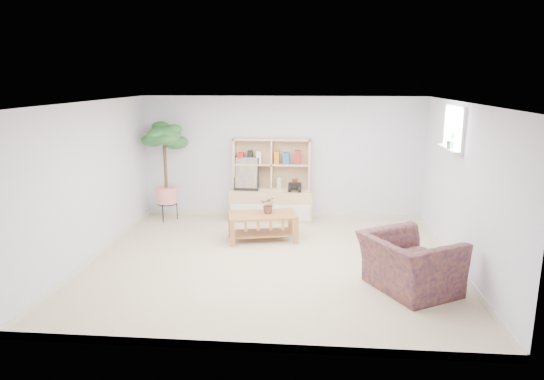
# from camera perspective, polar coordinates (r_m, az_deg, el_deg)

# --- Properties ---
(floor) EXTENTS (5.50, 5.00, 0.01)m
(floor) POSITION_cam_1_polar(r_m,az_deg,el_deg) (7.48, -0.11, -8.42)
(floor) COLOR #C6B484
(floor) RESTS_ON ground
(ceiling) EXTENTS (5.50, 5.00, 0.01)m
(ceiling) POSITION_cam_1_polar(r_m,az_deg,el_deg) (6.97, -0.11, 10.29)
(ceiling) COLOR white
(ceiling) RESTS_ON walls
(walls) EXTENTS (5.51, 5.01, 2.40)m
(walls) POSITION_cam_1_polar(r_m,az_deg,el_deg) (7.13, -0.11, 0.60)
(walls) COLOR white
(walls) RESTS_ON floor
(baseboard) EXTENTS (5.50, 5.00, 0.10)m
(baseboard) POSITION_cam_1_polar(r_m,az_deg,el_deg) (7.46, -0.11, -8.06)
(baseboard) COLOR silver
(baseboard) RESTS_ON floor
(window) EXTENTS (0.10, 0.98, 0.68)m
(window) POSITION_cam_1_polar(r_m,az_deg,el_deg) (7.86, 20.69, 6.84)
(window) COLOR #C8E4FF
(window) RESTS_ON walls
(window_sill) EXTENTS (0.14, 1.00, 0.04)m
(window_sill) POSITION_cam_1_polar(r_m,az_deg,el_deg) (7.88, 20.09, 4.55)
(window_sill) COLOR silver
(window_sill) RESTS_ON walls
(storage_unit) EXTENTS (1.60, 0.54, 1.60)m
(storage_unit) POSITION_cam_1_polar(r_m,az_deg,el_deg) (9.41, -0.07, 1.16)
(storage_unit) COLOR beige
(storage_unit) RESTS_ON floor
(poster) EXTENTS (0.48, 0.13, 0.66)m
(poster) POSITION_cam_1_polar(r_m,az_deg,el_deg) (9.39, -3.02, 1.95)
(poster) COLOR gold
(poster) RESTS_ON storage_unit
(toy_truck) EXTENTS (0.36, 0.25, 0.19)m
(toy_truck) POSITION_cam_1_polar(r_m,az_deg,el_deg) (9.34, 2.70, 0.39)
(toy_truck) COLOR black
(toy_truck) RESTS_ON storage_unit
(coffee_table) EXTENTS (1.25, 0.86, 0.47)m
(coffee_table) POSITION_cam_1_polar(r_m,az_deg,el_deg) (8.36, -1.13, -4.38)
(coffee_table) COLOR #B36B32
(coffee_table) RESTS_ON floor
(table_plant) EXTENTS (0.30, 0.27, 0.30)m
(table_plant) POSITION_cam_1_polar(r_m,az_deg,el_deg) (8.30, -0.39, -1.75)
(table_plant) COLOR #175925
(table_plant) RESTS_ON coffee_table
(floor_tree) EXTENTS (0.89, 0.89, 1.93)m
(floor_tree) POSITION_cam_1_polar(r_m,az_deg,el_deg) (9.58, -12.41, 2.08)
(floor_tree) COLOR #2A6A30
(floor_tree) RESTS_ON floor
(armchair) EXTENTS (1.42, 1.48, 0.84)m
(armchair) POSITION_cam_1_polar(r_m,az_deg,el_deg) (6.64, 15.88, -7.88)
(armchair) COLOR #121035
(armchair) RESTS_ON floor
(sill_plant) EXTENTS (0.15, 0.12, 0.26)m
(sill_plant) POSITION_cam_1_polar(r_m,az_deg,el_deg) (7.78, 20.34, 5.54)
(sill_plant) COLOR #2A6A30
(sill_plant) RESTS_ON window_sill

